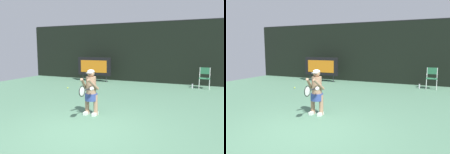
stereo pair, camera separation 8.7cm
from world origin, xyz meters
TOP-DOWN VIEW (x-y plane):
  - ground at (0.00, -0.19)m, footprint 18.00×22.00m
  - backdrop_screen at (0.00, 8.50)m, footprint 18.00×0.12m
  - scoreboard at (-3.64, 7.50)m, footprint 2.20×0.21m
  - umpire_chair at (2.74, 7.52)m, footprint 0.52×0.44m
  - water_bottle at (2.18, 7.34)m, footprint 0.07×0.07m
  - tennis_player at (-0.46, 1.31)m, footprint 0.52×0.59m
  - tennis_racket at (-0.38, 0.66)m, footprint 0.03×0.60m
  - tennis_ball_loose at (-3.73, 4.74)m, footprint 0.07×0.07m

SIDE VIEW (x-z plane):
  - ground at x=0.00m, z-range -0.02..0.00m
  - tennis_ball_loose at x=-3.73m, z-range 0.00..0.07m
  - water_bottle at x=2.18m, z-range -0.01..0.26m
  - umpire_chair at x=2.74m, z-range 0.08..1.16m
  - tennis_player at x=-0.46m, z-range 0.05..1.47m
  - tennis_racket at x=-0.38m, z-range 0.72..1.03m
  - scoreboard at x=-3.64m, z-range 0.20..1.70m
  - backdrop_screen at x=0.00m, z-range -0.02..3.64m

